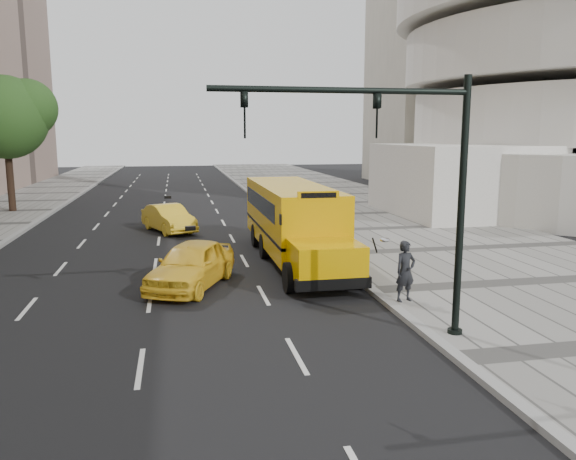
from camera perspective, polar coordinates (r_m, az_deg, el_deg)
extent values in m
plane|color=black|center=(22.56, -10.79, -3.37)|extent=(140.00, 140.00, 0.00)
cube|color=gray|center=(25.58, 17.18, -1.91)|extent=(12.00, 140.00, 0.15)
cube|color=gray|center=(23.35, 4.10, -2.58)|extent=(0.30, 140.00, 0.15)
cube|color=#B8B2A1|center=(63.86, 16.10, 20.62)|extent=(14.00, 12.00, 35.00)
cube|color=silver|center=(36.38, 16.83, 4.83)|extent=(8.00, 10.00, 4.40)
cylinder|color=black|center=(40.13, -26.43, 5.38)|extent=(0.44, 0.44, 5.40)
sphere|color=#1E3E14|center=(40.08, -26.80, 10.19)|extent=(5.22, 5.22, 5.22)
sphere|color=#1E3E14|center=(40.07, -24.92, 11.19)|extent=(3.65, 3.65, 3.65)
cube|color=#DB9E00|center=(23.03, 0.32, 1.57)|extent=(2.50, 9.00, 2.45)
cube|color=#DB9E00|center=(17.88, 3.88, -3.04)|extent=(2.20, 2.00, 1.10)
cube|color=black|center=(17.19, 4.62, -5.46)|extent=(2.38, 0.25, 0.35)
cube|color=black|center=(23.11, 0.32, 0.28)|extent=(2.52, 9.00, 0.12)
cube|color=black|center=(18.68, 3.07, 1.11)|extent=(2.05, 0.10, 0.90)
cube|color=black|center=(23.45, 0.08, 2.89)|extent=(2.52, 7.50, 0.70)
cube|color=#DB9E00|center=(18.57, 3.10, 3.55)|extent=(1.40, 0.12, 0.28)
ellipsoid|color=silver|center=(16.89, 10.14, -1.16)|extent=(0.32, 0.32, 0.14)
cylinder|color=black|center=(17.04, 9.10, -1.71)|extent=(0.36, 0.47, 0.58)
cylinder|color=black|center=(18.06, 0.13, -4.85)|extent=(0.30, 1.00, 1.00)
cylinder|color=black|center=(18.62, 6.98, -4.47)|extent=(0.30, 1.00, 1.00)
cylinder|color=black|center=(23.05, -2.43, -1.65)|extent=(0.30, 1.00, 1.00)
cylinder|color=black|center=(23.49, 3.02, -1.44)|extent=(0.30, 1.00, 1.00)
cylinder|color=black|center=(25.48, -3.30, -0.56)|extent=(0.30, 1.00, 1.00)
cylinder|color=black|center=(25.88, 1.66, -0.39)|extent=(0.30, 1.00, 1.00)
imported|color=yellow|center=(18.92, -9.78, -3.47)|extent=(3.51, 4.88, 1.54)
imported|color=yellow|center=(29.91, -12.03, 1.17)|extent=(3.01, 4.51, 1.41)
imported|color=black|center=(16.92, 11.83, -4.12)|extent=(0.74, 0.58, 1.81)
cylinder|color=black|center=(14.10, 17.17, 1.77)|extent=(0.18, 0.18, 6.40)
cylinder|color=black|center=(14.82, 16.57, -10.08)|extent=(0.36, 0.36, 0.25)
cylinder|color=black|center=(12.85, 5.61, 13.95)|extent=(6.00, 0.14, 0.14)
imported|color=black|center=(13.07, 8.99, 11.39)|extent=(0.16, 0.20, 1.00)
imported|color=black|center=(12.37, -4.45, 11.58)|extent=(0.16, 0.20, 1.00)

